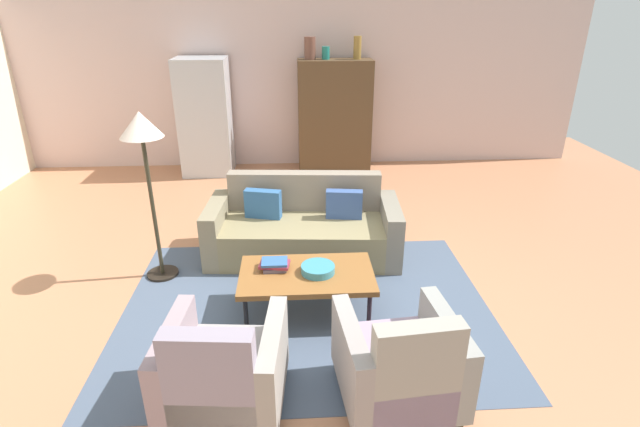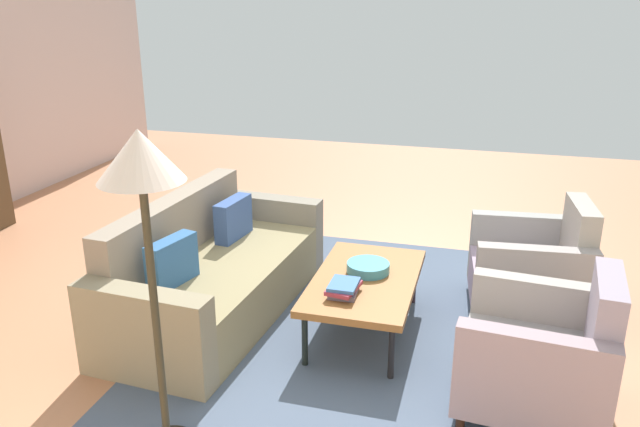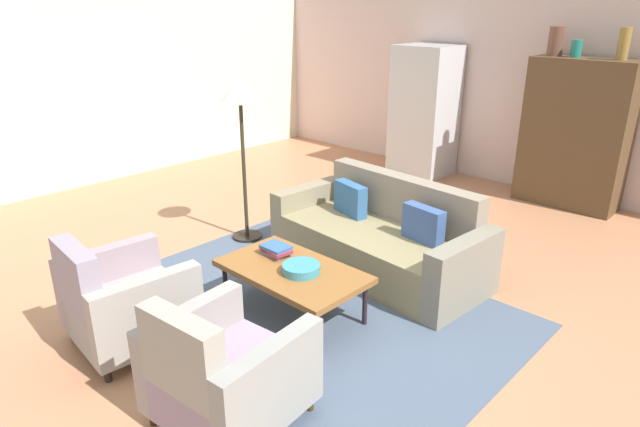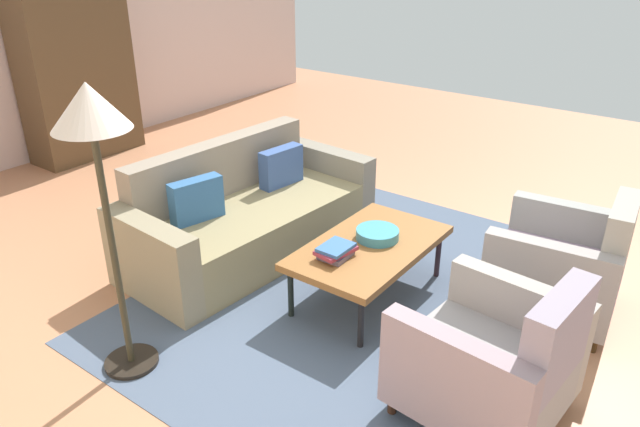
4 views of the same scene
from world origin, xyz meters
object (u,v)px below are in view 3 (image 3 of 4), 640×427
Objects in this scene: book_stack at (276,250)px; vase_round at (576,49)px; couch at (382,240)px; fruit_bowl at (301,268)px; vase_small at (624,44)px; armchair_right at (222,376)px; vase_tall at (556,41)px; armchair_left at (121,304)px; coffee_table at (292,272)px; cabinet at (575,134)px; floor_lamp at (241,105)px; refrigerator at (424,111)px.

book_stack is 4.44m from vase_round.
couch reaches higher than fruit_bowl.
armchair_right is at bearing -93.73° from vase_small.
armchair_left is at bearing -98.59° from vase_tall.
cabinet is at bearing 81.81° from coffee_table.
cabinet is 4.10m from floor_lamp.
refrigerator is at bearing -177.08° from vase_round.
couch is at bearing 75.12° from book_stack.
couch is at bearing -101.21° from cabinet.
couch is 3.60m from vase_small.
couch is 3.46m from vase_round.
coffee_table is 4.30m from cabinet.
fruit_bowl is 0.86× the size of vase_small.
cabinet is at bearing 77.81° from book_stack.
vase_small is at bearing -103.35° from couch.
cabinet reaches higher than armchair_left.
fruit_bowl is 4.27m from cabinet.
coffee_table is 4.61m from vase_small.
vase_tall is 0.97× the size of vase_small.
couch is 1.94m from floor_lamp.
vase_round is at bearing 0.00° from vase_tall.
vase_small is at bearing -0.77° from cabinet.
vase_small is (0.35, 5.38, 1.63)m from armchair_right.
refrigerator is at bearing 104.72° from armchair_left.
couch is 3.15m from cabinet.
vase_tall reaches higher than refrigerator.
book_stack is (-0.89, 1.25, 0.12)m from armchair_right.
armchair_left is at bearing -121.22° from fruit_bowl.
cabinet reaches higher than coffee_table.
coffee_table is at bearing 111.90° from armchair_right.
couch is 2.43m from armchair_right.
armchair_right is at bearing -68.26° from refrigerator.
floor_lamp is at bearing -116.09° from vase_tall.
couch is 1.80× the size of coffee_table.
armchair_left is 5.70m from vase_round.
cabinet reaches higher than fruit_bowl.
book_stack is 4.25m from cabinet.
cabinet is 9.22× the size of vase_round.
coffee_table is 0.65× the size of refrigerator.
vase_round is at bearing 86.01° from armchair_right.
floor_lamp is (-1.59, 0.74, 0.99)m from fruit_bowl.
floor_lamp is at bearing -121.14° from cabinet.
fruit_bowl is at bearing 107.86° from armchair_right.
refrigerator is at bearing 90.11° from floor_lamp.
vase_round is 0.11× the size of floor_lamp.
armchair_left is at bearing -104.32° from book_stack.
vase_small reaches higher than cabinet.
armchair_left is 5.84m from vase_small.
armchair_left is 2.52× the size of vase_small.
coffee_table is 3.43× the size of vase_small.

